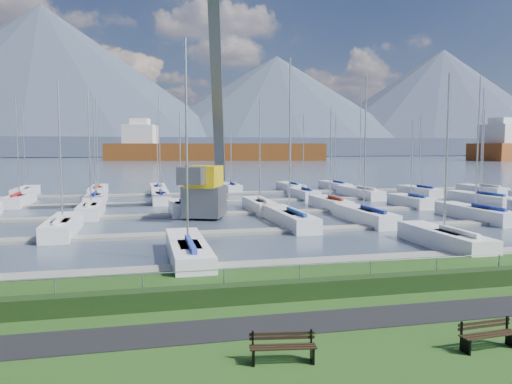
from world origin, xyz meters
name	(u,v)px	position (x,y,z in m)	size (l,w,h in m)	color
path	(355,319)	(0.00, -3.00, 0.01)	(160.00, 2.00, 0.04)	black
water	(154,159)	(0.00, 260.00, -0.40)	(800.00, 540.00, 0.20)	#3F4B5D
hedge	(327,288)	(0.00, -0.40, 0.35)	(80.00, 0.70, 0.70)	black
fence	(324,264)	(0.00, 0.00, 1.20)	(0.04, 0.04, 80.00)	gray
foothill	(152,147)	(0.00, 330.00, 6.00)	(900.00, 80.00, 12.00)	#424A60
mountains	(158,97)	(7.35, 404.62, 46.68)	(1190.00, 360.00, 115.00)	#3F485C
docks	(221,214)	(0.00, 26.00, -0.22)	(90.00, 41.60, 0.25)	gray
bench_left	(283,347)	(-3.33, -5.73, 0.42)	(1.84, 0.69, 0.85)	black
bench_right	(488,335)	(2.65, -6.20, 0.42)	(1.82, 0.54, 0.85)	black
crane	(207,153)	(-1.32, 25.30, 5.33)	(6.01, 13.48, 22.35)	slate
cargo_ship_mid	(207,152)	(22.68, 213.47, 3.53)	(101.69, 39.67, 21.50)	brown
sailboat_fleet	(219,151)	(0.44, 30.32, 5.45)	(74.83, 49.79, 13.76)	navy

